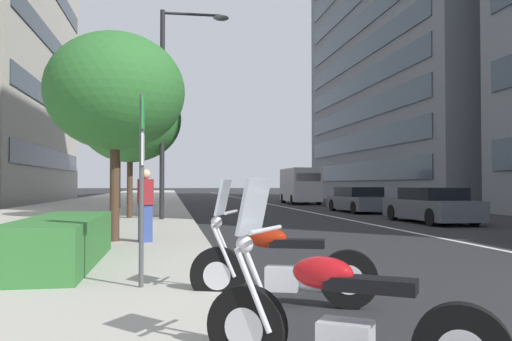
{
  "coord_description": "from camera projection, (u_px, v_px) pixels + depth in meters",
  "views": [
    {
      "loc": [
        -4.12,
        7.12,
        1.43
      ],
      "look_at": [
        16.48,
        3.79,
        1.98
      ],
      "focal_mm": 37.33,
      "sensor_mm": 36.0,
      "label": 1
    }
  ],
  "objects": [
    {
      "name": "car_approaching_light",
      "position": [
        359.0,
        200.0,
        27.25
      ],
      "size": [
        4.76,
        2.07,
        1.29
      ],
      "rotation": [
        0.0,
        0.0,
        0.04
      ],
      "color": "#4C515B",
      "rests_on": "ground"
    },
    {
      "name": "street_lamp_with_banners",
      "position": [
        173.0,
        93.0,
        19.76
      ],
      "size": [
        1.26,
        2.57,
        7.77
      ],
      "color": "#232326",
      "rests_on": "sidewalk_right_plaza"
    },
    {
      "name": "sidewalk_right_plaza",
      "position": [
        108.0,
        206.0,
        33.02
      ],
      "size": [
        160.0,
        9.36,
        0.15
      ],
      "primitive_type": "cube",
      "color": "#B2ADA3",
      "rests_on": "ground"
    },
    {
      "name": "clipped_hedge_bed",
      "position": [
        62.0,
        241.0,
        8.5
      ],
      "size": [
        4.07,
        1.1,
        0.75
      ],
      "primitive_type": "cube",
      "color": "#337033",
      "rests_on": "sidewalk_right_plaza"
    },
    {
      "name": "motorcycle_under_tarp",
      "position": [
        279.0,
        267.0,
        6.29
      ],
      "size": [
        0.91,
        2.15,
        1.5
      ],
      "rotation": [
        0.0,
        0.0,
        1.24
      ],
      "color": "black",
      "rests_on": "ground"
    },
    {
      "name": "delivery_van_ahead",
      "position": [
        300.0,
        185.0,
        39.01
      ],
      "size": [
        5.55,
        2.22,
        2.59
      ],
      "rotation": [
        0.0,
        0.0,
        -0.03
      ],
      "color": "#B7B7BC",
      "rests_on": "ground"
    },
    {
      "name": "street_tree_mid_sidewalk",
      "position": [
        115.0,
        92.0,
        12.09
      ],
      "size": [
        3.14,
        3.14,
        4.73
      ],
      "color": "#473323",
      "rests_on": "sidewalk_right_plaza"
    },
    {
      "name": "motorcycle_nearest_camera",
      "position": [
        340.0,
        321.0,
        3.86
      ],
      "size": [
        1.29,
        1.93,
        1.48
      ],
      "rotation": [
        0.0,
        0.0,
        1.0
      ],
      "color": "black",
      "rests_on": "ground"
    },
    {
      "name": "parking_sign_by_curb",
      "position": [
        142.0,
        166.0,
        6.67
      ],
      "size": [
        0.32,
        0.06,
        2.42
      ],
      "color": "#47494C",
      "rests_on": "sidewalk_right_plaza"
    },
    {
      "name": "car_lead_in_lane",
      "position": [
        431.0,
        206.0,
        19.79
      ],
      "size": [
        4.64,
        1.92,
        1.31
      ],
      "rotation": [
        0.0,
        0.0,
        0.03
      ],
      "color": "#4C515B",
      "rests_on": "ground"
    },
    {
      "name": "lane_centre_stripe",
      "position": [
        266.0,
        203.0,
        39.7
      ],
      "size": [
        110.0,
        0.16,
        0.01
      ],
      "primitive_type": "cube",
      "color": "silver",
      "rests_on": "ground"
    },
    {
      "name": "office_tower_near_left",
      "position": [
        450.0,
        20.0,
        45.89
      ],
      "size": [
        28.75,
        17.06,
        31.21
      ],
      "color": "slate",
      "rests_on": "ground"
    },
    {
      "name": "street_tree_far_plaza",
      "position": [
        130.0,
        119.0,
        20.42
      ],
      "size": [
        3.9,
        3.9,
        5.44
      ],
      "color": "#473323",
      "rests_on": "sidewalk_right_plaza"
    },
    {
      "name": "street_tree_near_plaza_corner",
      "position": [
        119.0,
        126.0,
        28.85
      ],
      "size": [
        3.59,
        3.59,
        5.96
      ],
      "color": "#473323",
      "rests_on": "sidewalk_right_plaza"
    },
    {
      "name": "pedestrian_on_plaza",
      "position": [
        145.0,
        205.0,
        11.87
      ],
      "size": [
        0.46,
        0.37,
        1.63
      ],
      "rotation": [
        0.0,
        0.0,
        1.9
      ],
      "color": "#33478C",
      "rests_on": "sidewalk_right_plaza"
    }
  ]
}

